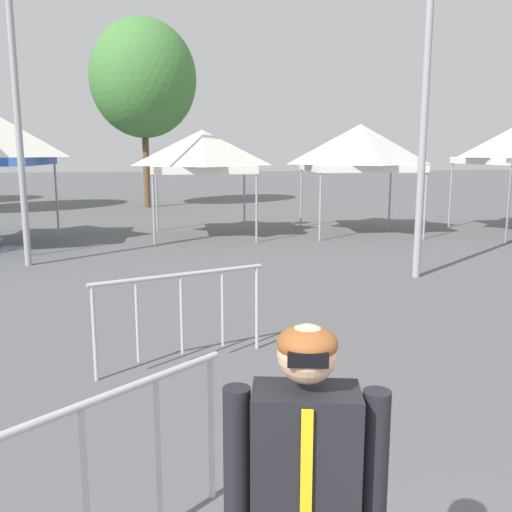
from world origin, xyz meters
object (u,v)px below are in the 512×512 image
light_pole_opposite_side (428,50)px  light_pole_near_lift (10,21)px  person_foreground (304,504)px  tree_behind_tents_right (143,79)px  crowd_barrier_mid_lot (181,300)px  canopy_tent_behind_right (202,151)px  crowd_barrier_by_lift (84,456)px  canopy_tent_left_of_center (360,148)px

light_pole_opposite_side → light_pole_near_lift: bearing=163.2°
person_foreground → light_pole_near_lift: size_ratio=0.20×
light_pole_opposite_side → tree_behind_tents_right: tree_behind_tents_right is taller
tree_behind_tents_right → crowd_barrier_mid_lot: tree_behind_tents_right is taller
person_foreground → light_pole_opposite_side: light_pole_opposite_side is taller
canopy_tent_behind_right → light_pole_opposite_side: bearing=-58.2°
light_pole_near_lift → crowd_barrier_by_lift: light_pole_near_lift is taller
canopy_tent_left_of_center → crowd_barrier_by_lift: 14.80m
light_pole_opposite_side → crowd_barrier_by_lift: 9.58m
light_pole_opposite_side → person_foreground: bearing=-117.1°
person_foreground → crowd_barrier_by_lift: 1.46m
canopy_tent_left_of_center → light_pole_near_lift: 9.77m
canopy_tent_behind_right → person_foreground: size_ratio=1.70×
canopy_tent_behind_right → crowd_barrier_by_lift: size_ratio=1.86×
light_pole_near_lift → canopy_tent_left_of_center: bearing=23.5°
crowd_barrier_by_lift → tree_behind_tents_right: bearing=91.2°
light_pole_opposite_side → crowd_barrier_by_lift: light_pole_opposite_side is taller
canopy_tent_behind_right → tree_behind_tents_right: tree_behind_tents_right is taller
crowd_barrier_by_lift → canopy_tent_left_of_center: bearing=65.4°
canopy_tent_left_of_center → light_pole_opposite_side: (-0.87, -6.13, 1.71)m
canopy_tent_left_of_center → light_pole_opposite_side: light_pole_opposite_side is taller
light_pole_near_lift → light_pole_opposite_side: (7.79, -2.36, -0.76)m
person_foreground → tree_behind_tents_right: tree_behind_tents_right is taller
canopy_tent_behind_right → tree_behind_tents_right: size_ratio=0.38×
light_pole_near_lift → tree_behind_tents_right: bearing=80.8°
tree_behind_tents_right → crowd_barrier_mid_lot: size_ratio=4.03×
canopy_tent_behind_right → light_pole_opposite_side: (3.79, -6.11, 1.81)m
canopy_tent_left_of_center → light_pole_near_lift: bearing=-156.5°
canopy_tent_left_of_center → light_pole_opposite_side: size_ratio=0.44×
canopy_tent_behind_right → crowd_barrier_mid_lot: size_ratio=1.53×
light_pole_opposite_side → crowd_barrier_by_lift: bearing=-125.9°
canopy_tent_behind_right → canopy_tent_left_of_center: bearing=0.3°
canopy_tent_behind_right → crowd_barrier_mid_lot: bearing=-94.8°
canopy_tent_left_of_center → crowd_barrier_by_lift: canopy_tent_left_of_center is taller
light_pole_opposite_side → crowd_barrier_by_lift: size_ratio=4.55×
light_pole_near_lift → crowd_barrier_mid_lot: (3.16, -6.29, -4.25)m
canopy_tent_behind_right → light_pole_near_lift: bearing=-136.9°
crowd_barrier_by_lift → canopy_tent_behind_right: bearing=83.8°
person_foreground → light_pole_near_lift: bearing=108.6°
light_pole_near_lift → person_foreground: bearing=-71.4°
light_pole_near_lift → light_pole_opposite_side: bearing=-16.8°
person_foreground → canopy_tent_left_of_center: bearing=70.5°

